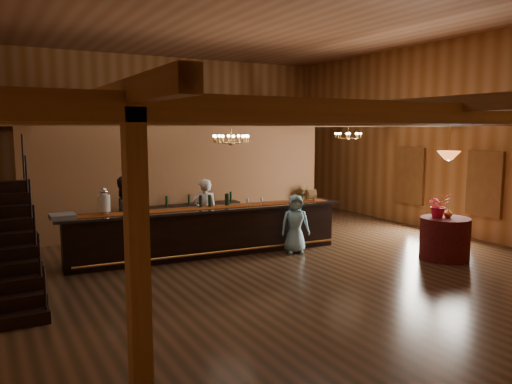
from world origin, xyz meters
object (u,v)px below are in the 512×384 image
round_table (445,238)px  guest (295,224)px  chandelier_right (348,135)px  floor_plant (301,203)px  backbar_shelf (189,219)px  chandelier_left (231,139)px  bartender (205,213)px  tasting_bar (208,231)px  beverage_dispenser (104,202)px  pendant_lamp (449,155)px  staff_second (124,217)px  raffle_drum (310,195)px

round_table → guest: guest is taller
chandelier_right → floor_plant: bearing=124.6°
backbar_shelf → chandelier_left: chandelier_left is taller
bartender → chandelier_left: bearing=109.4°
tasting_bar → bartender: bearing=76.3°
round_table → chandelier_right: chandelier_right is taller
round_table → chandelier_left: chandelier_left is taller
chandelier_left → chandelier_right: bearing=22.0°
beverage_dispenser → chandelier_right: bearing=8.6°
pendant_lamp → guest: 3.85m
beverage_dispenser → pendant_lamp: 7.74m
chandelier_right → bartender: 5.47m
bartender → staff_second: 2.02m
chandelier_left → round_table: bearing=-28.3°
raffle_drum → chandelier_right: bearing=32.9°
tasting_bar → chandelier_left: (0.31, -0.63, 2.20)m
pendant_lamp → floor_plant: size_ratio=0.78×
tasting_bar → round_table: tasting_bar is taller
raffle_drum → round_table: (1.88, -2.71, -0.83)m
backbar_shelf → chandelier_left: bearing=-94.7°
raffle_drum → round_table: raffle_drum is taller
tasting_bar → chandelier_left: 2.31m
chandelier_left → pendant_lamp: size_ratio=0.89×
tasting_bar → floor_plant: bearing=34.9°
bartender → staff_second: staff_second is taller
tasting_bar → floor_plant: 5.19m
backbar_shelf → floor_plant: floor_plant is taller
bartender → floor_plant: bearing=-139.2°
tasting_bar → pendant_lamp: size_ratio=7.64×
raffle_drum → floor_plant: raffle_drum is taller
round_table → chandelier_left: 5.44m
chandelier_right → guest: bearing=-147.1°
backbar_shelf → bartender: 1.83m
backbar_shelf → round_table: bearing=-54.0°
tasting_bar → beverage_dispenser: bearing=178.6°
pendant_lamp → guest: pendant_lamp is taller
backbar_shelf → chandelier_left: (-0.21, -3.14, 2.35)m
floor_plant → bartender: bearing=-156.0°
beverage_dispenser → bartender: (2.58, 0.52, -0.55)m
chandelier_left → floor_plant: size_ratio=0.69×
backbar_shelf → floor_plant: (3.96, 0.13, 0.15)m
backbar_shelf → raffle_drum: bearing=-51.9°
chandelier_left → staff_second: chandelier_left is taller
tasting_bar → guest: (1.95, -0.79, 0.13)m
guest → floor_plant: (2.52, 3.43, -0.14)m
raffle_drum → pendant_lamp: 3.47m
staff_second → floor_plant: bearing=-174.4°
raffle_drum → round_table: 3.40m
guest → chandelier_left: bearing=-165.7°
pendant_lamp → staff_second: pendant_lamp is taller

